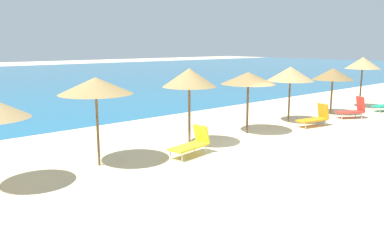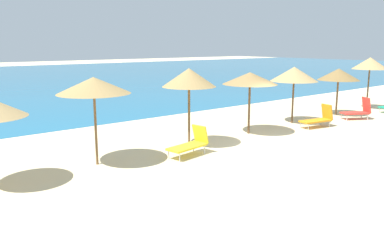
{
  "view_description": "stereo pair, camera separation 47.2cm",
  "coord_description": "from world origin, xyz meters",
  "px_view_note": "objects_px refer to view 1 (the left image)",
  "views": [
    {
      "loc": [
        -11.43,
        -8.28,
        3.75
      ],
      "look_at": [
        -2.23,
        2.43,
        1.12
      ],
      "focal_mm": 35.5,
      "sensor_mm": 36.0,
      "label": 1
    },
    {
      "loc": [
        -11.07,
        -8.58,
        3.75
      ],
      "look_at": [
        -2.23,
        2.43,
        1.12
      ],
      "focal_mm": 35.5,
      "sensor_mm": 36.0,
      "label": 2
    }
  ],
  "objects_px": {
    "beach_umbrella_3": "(189,78)",
    "lounge_chair_3": "(315,118)",
    "beach_umbrella_2": "(96,86)",
    "beach_umbrella_5": "(290,74)",
    "beach_umbrella_6": "(333,74)",
    "lounge_chair_0": "(192,143)",
    "beach_umbrella_7": "(363,63)",
    "lounge_chair_2": "(353,109)",
    "beach_umbrella_4": "(248,78)"
  },
  "relations": [
    {
      "from": "beach_umbrella_3",
      "to": "lounge_chair_3",
      "type": "distance_m",
      "value": 7.14
    },
    {
      "from": "beach_umbrella_2",
      "to": "beach_umbrella_5",
      "type": "bearing_deg",
      "value": 0.72
    },
    {
      "from": "beach_umbrella_3",
      "to": "beach_umbrella_6",
      "type": "bearing_deg",
      "value": 0.27
    },
    {
      "from": "beach_umbrella_5",
      "to": "lounge_chair_0",
      "type": "distance_m",
      "value": 7.6
    },
    {
      "from": "beach_umbrella_6",
      "to": "beach_umbrella_5",
      "type": "bearing_deg",
      "value": 177.21
    },
    {
      "from": "beach_umbrella_6",
      "to": "beach_umbrella_7",
      "type": "height_order",
      "value": "beach_umbrella_7"
    },
    {
      "from": "beach_umbrella_2",
      "to": "lounge_chair_3",
      "type": "bearing_deg",
      "value": -6.7
    },
    {
      "from": "lounge_chair_3",
      "to": "lounge_chair_2",
      "type": "bearing_deg",
      "value": -82.44
    },
    {
      "from": "beach_umbrella_2",
      "to": "beach_umbrella_6",
      "type": "distance_m",
      "value": 13.83
    },
    {
      "from": "beach_umbrella_6",
      "to": "beach_umbrella_2",
      "type": "bearing_deg",
      "value": 179.8
    },
    {
      "from": "beach_umbrella_2",
      "to": "lounge_chair_0",
      "type": "height_order",
      "value": "beach_umbrella_2"
    },
    {
      "from": "beach_umbrella_4",
      "to": "beach_umbrella_7",
      "type": "height_order",
      "value": "beach_umbrella_7"
    },
    {
      "from": "beach_umbrella_3",
      "to": "beach_umbrella_4",
      "type": "relative_size",
      "value": 1.11
    },
    {
      "from": "beach_umbrella_4",
      "to": "beach_umbrella_7",
      "type": "distance_m",
      "value": 10.15
    },
    {
      "from": "beach_umbrella_5",
      "to": "lounge_chair_3",
      "type": "bearing_deg",
      "value": -82.81
    },
    {
      "from": "beach_umbrella_2",
      "to": "beach_umbrella_3",
      "type": "relative_size",
      "value": 0.95
    },
    {
      "from": "beach_umbrella_2",
      "to": "beach_umbrella_3",
      "type": "xyz_separation_m",
      "value": [
        3.65,
        -0.1,
        0.05
      ]
    },
    {
      "from": "beach_umbrella_3",
      "to": "beach_umbrella_7",
      "type": "bearing_deg",
      "value": -0.03
    },
    {
      "from": "beach_umbrella_3",
      "to": "beach_umbrella_5",
      "type": "distance_m",
      "value": 6.56
    },
    {
      "from": "beach_umbrella_2",
      "to": "beach_umbrella_4",
      "type": "relative_size",
      "value": 1.06
    },
    {
      "from": "beach_umbrella_3",
      "to": "lounge_chair_2",
      "type": "height_order",
      "value": "beach_umbrella_3"
    },
    {
      "from": "beach_umbrella_3",
      "to": "beach_umbrella_5",
      "type": "relative_size",
      "value": 1.07
    },
    {
      "from": "lounge_chair_0",
      "to": "beach_umbrella_5",
      "type": "bearing_deg",
      "value": -89.78
    },
    {
      "from": "beach_umbrella_4",
      "to": "beach_umbrella_5",
      "type": "distance_m",
      "value": 3.3
    },
    {
      "from": "lounge_chair_3",
      "to": "beach_umbrella_5",
      "type": "bearing_deg",
      "value": 18.09
    },
    {
      "from": "beach_umbrella_6",
      "to": "beach_umbrella_3",
      "type": "bearing_deg",
      "value": -179.73
    },
    {
      "from": "beach_umbrella_3",
      "to": "beach_umbrella_4",
      "type": "distance_m",
      "value": 3.26
    },
    {
      "from": "beach_umbrella_6",
      "to": "lounge_chair_3",
      "type": "xyz_separation_m",
      "value": [
        -3.46,
        -1.17,
        -1.78
      ]
    },
    {
      "from": "beach_umbrella_2",
      "to": "beach_umbrella_4",
      "type": "bearing_deg",
      "value": -0.7
    },
    {
      "from": "beach_umbrella_2",
      "to": "beach_umbrella_5",
      "type": "distance_m",
      "value": 10.2
    },
    {
      "from": "beach_umbrella_7",
      "to": "lounge_chair_2",
      "type": "xyz_separation_m",
      "value": [
        -3.43,
        -1.31,
        -2.22
      ]
    },
    {
      "from": "beach_umbrella_4",
      "to": "lounge_chair_2",
      "type": "xyz_separation_m",
      "value": [
        6.71,
        -1.32,
        -1.9
      ]
    },
    {
      "from": "beach_umbrella_5",
      "to": "lounge_chair_2",
      "type": "xyz_separation_m",
      "value": [
        3.42,
        -1.54,
        -1.91
      ]
    },
    {
      "from": "beach_umbrella_6",
      "to": "beach_umbrella_7",
      "type": "xyz_separation_m",
      "value": [
        3.22,
        -0.05,
        0.49
      ]
    },
    {
      "from": "beach_umbrella_5",
      "to": "lounge_chair_0",
      "type": "relative_size",
      "value": 1.68
    },
    {
      "from": "beach_umbrella_3",
      "to": "beach_umbrella_2",
      "type": "bearing_deg",
      "value": 178.5
    },
    {
      "from": "beach_umbrella_2",
      "to": "beach_umbrella_3",
      "type": "bearing_deg",
      "value": -1.5
    },
    {
      "from": "lounge_chair_0",
      "to": "beach_umbrella_2",
      "type": "bearing_deg",
      "value": 61.12
    },
    {
      "from": "beach_umbrella_3",
      "to": "beach_umbrella_7",
      "type": "relative_size",
      "value": 0.96
    },
    {
      "from": "beach_umbrella_5",
      "to": "lounge_chair_3",
      "type": "relative_size",
      "value": 1.62
    },
    {
      "from": "beach_umbrella_5",
      "to": "lounge_chair_0",
      "type": "height_order",
      "value": "beach_umbrella_5"
    },
    {
      "from": "beach_umbrella_3",
      "to": "beach_umbrella_6",
      "type": "xyz_separation_m",
      "value": [
        10.18,
        0.05,
        -0.38
      ]
    },
    {
      "from": "beach_umbrella_5",
      "to": "beach_umbrella_6",
      "type": "distance_m",
      "value": 3.64
    },
    {
      "from": "beach_umbrella_7",
      "to": "lounge_chair_3",
      "type": "bearing_deg",
      "value": -170.52
    },
    {
      "from": "beach_umbrella_4",
      "to": "beach_umbrella_5",
      "type": "bearing_deg",
      "value": 3.69
    },
    {
      "from": "beach_umbrella_2",
      "to": "lounge_chair_0",
      "type": "relative_size",
      "value": 1.72
    },
    {
      "from": "beach_umbrella_3",
      "to": "lounge_chair_2",
      "type": "bearing_deg",
      "value": -7.5
    },
    {
      "from": "beach_umbrella_2",
      "to": "beach_umbrella_6",
      "type": "relative_size",
      "value": 1.11
    },
    {
      "from": "lounge_chair_0",
      "to": "lounge_chair_2",
      "type": "relative_size",
      "value": 1.07
    },
    {
      "from": "beach_umbrella_7",
      "to": "lounge_chair_2",
      "type": "relative_size",
      "value": 2.0
    }
  ]
}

